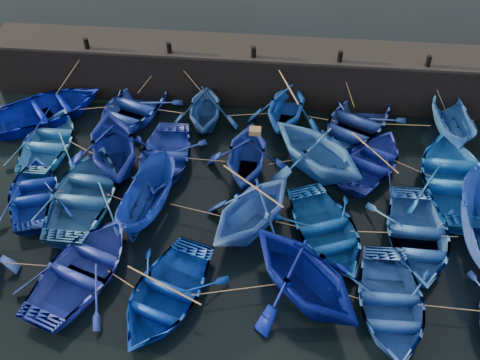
# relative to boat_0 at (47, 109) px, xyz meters

# --- Properties ---
(ground) EXTENTS (120.00, 120.00, 0.00)m
(ground) POSITION_rel_boat_0_xyz_m (9.70, -7.29, -0.56)
(ground) COLOR black
(ground) RESTS_ON ground
(quay_wall) EXTENTS (26.00, 2.50, 2.50)m
(quay_wall) POSITION_rel_boat_0_xyz_m (9.70, 3.21, 0.69)
(quay_wall) COLOR black
(quay_wall) RESTS_ON ground
(quay_top) EXTENTS (26.00, 2.50, 0.12)m
(quay_top) POSITION_rel_boat_0_xyz_m (9.70, 3.21, 2.00)
(quay_top) COLOR black
(quay_top) RESTS_ON quay_wall
(bollard_0) EXTENTS (0.24, 0.24, 0.50)m
(bollard_0) POSITION_rel_boat_0_xyz_m (1.70, 2.31, 2.31)
(bollard_0) COLOR black
(bollard_0) RESTS_ON quay_top
(bollard_1) EXTENTS (0.24, 0.24, 0.50)m
(bollard_1) POSITION_rel_boat_0_xyz_m (5.70, 2.31, 2.31)
(bollard_1) COLOR black
(bollard_1) RESTS_ON quay_top
(bollard_2) EXTENTS (0.24, 0.24, 0.50)m
(bollard_2) POSITION_rel_boat_0_xyz_m (9.70, 2.31, 2.31)
(bollard_2) COLOR black
(bollard_2) RESTS_ON quay_top
(bollard_3) EXTENTS (0.24, 0.24, 0.50)m
(bollard_3) POSITION_rel_boat_0_xyz_m (13.70, 2.31, 2.31)
(bollard_3) COLOR black
(bollard_3) RESTS_ON quay_top
(bollard_4) EXTENTS (0.24, 0.24, 0.50)m
(bollard_4) POSITION_rel_boat_0_xyz_m (17.70, 2.31, 2.31)
(bollard_4) COLOR black
(bollard_4) RESTS_ON quay_top
(boat_0) EXTENTS (6.64, 6.43, 1.12)m
(boat_0) POSITION_rel_boat_0_xyz_m (0.00, 0.00, 0.00)
(boat_0) COLOR #000F8F
(boat_0) RESTS_ON ground
(boat_1) EXTENTS (5.21, 6.15, 1.08)m
(boat_1) POSITION_rel_boat_0_xyz_m (4.02, 0.58, -0.02)
(boat_1) COLOR #2341AF
(boat_1) RESTS_ON ground
(boat_2) EXTENTS (3.50, 3.96, 1.95)m
(boat_2) POSITION_rel_boat_0_xyz_m (7.61, 0.35, 0.41)
(boat_2) COLOR navy
(boat_2) RESTS_ON ground
(boat_3) EXTENTS (4.18, 4.63, 2.15)m
(boat_3) POSITION_rel_boat_0_xyz_m (11.39, 0.73, 0.51)
(boat_3) COLOR #1247AC
(boat_3) RESTS_ON ground
(boat_4) EXTENTS (5.79, 6.47, 1.10)m
(boat_4) POSITION_rel_boat_0_xyz_m (14.66, 0.45, -0.01)
(boat_4) COLOR navy
(boat_4) RESTS_ON ground
(boat_5) EXTENTS (1.76, 4.06, 1.54)m
(boat_5) POSITION_rel_boat_0_xyz_m (18.98, 0.54, 0.21)
(boat_5) COLOR #2255A1
(boat_5) RESTS_ON ground
(boat_6) EXTENTS (3.30, 4.60, 0.95)m
(boat_6) POSITION_rel_boat_0_xyz_m (0.92, -2.17, -0.09)
(boat_6) COLOR blue
(boat_6) RESTS_ON ground
(boat_7) EXTENTS (5.60, 5.98, 2.53)m
(boat_7) POSITION_rel_boat_0_xyz_m (4.20, -2.99, 0.71)
(boat_7) COLOR navy
(boat_7) RESTS_ON ground
(boat_8) EXTENTS (3.39, 4.71, 0.97)m
(boat_8) POSITION_rel_boat_0_xyz_m (6.27, -2.80, -0.08)
(boat_8) COLOR #233CB7
(boat_8) RESTS_ON ground
(boat_9) EXTENTS (3.71, 4.27, 2.19)m
(boat_9) POSITION_rel_boat_0_xyz_m (9.90, -2.86, 0.54)
(boat_9) COLOR navy
(boat_9) RESTS_ON ground
(boat_10) EXTENTS (6.32, 6.28, 2.52)m
(boat_10) POSITION_rel_boat_0_xyz_m (12.82, -2.44, 0.70)
(boat_10) COLOR #2861AF
(boat_10) RESTS_ON ground
(boat_11) EXTENTS (4.85, 5.40, 0.92)m
(boat_11) POSITION_rel_boat_0_xyz_m (15.25, -2.09, -0.10)
(boat_11) COLOR navy
(boat_11) RESTS_ON ground
(boat_12) EXTENTS (4.30, 5.91, 1.20)m
(boat_12) POSITION_rel_boat_0_xyz_m (18.50, -2.96, 0.04)
(boat_12) COLOR blue
(boat_12) RESTS_ON ground
(boat_13) EXTENTS (4.21, 4.98, 0.88)m
(boat_13) POSITION_rel_boat_0_xyz_m (1.47, -5.38, -0.12)
(boat_13) COLOR navy
(boat_13) RESTS_ON ground
(boat_14) EXTENTS (3.93, 5.46, 1.13)m
(boat_14) POSITION_rel_boat_0_xyz_m (3.57, -5.29, 0.00)
(boat_14) COLOR #255A8F
(boat_14) RESTS_ON ground
(boat_15) EXTENTS (2.27, 4.35, 1.60)m
(boat_15) POSITION_rel_boat_0_xyz_m (6.20, -5.56, 0.24)
(boat_15) COLOR navy
(boat_15) RESTS_ON ground
(boat_16) EXTENTS (5.65, 5.82, 2.34)m
(boat_16) POSITION_rel_boat_0_xyz_m (10.35, -6.07, 0.61)
(boat_16) COLOR blue
(boat_16) RESTS_ON ground
(boat_17) EXTENTS (4.98, 5.71, 0.99)m
(boat_17) POSITION_rel_boat_0_xyz_m (13.17, -6.29, -0.07)
(boat_17) COLOR #0E4C95
(boat_17) RESTS_ON ground
(boat_18) EXTENTS (3.63, 5.02, 1.03)m
(boat_18) POSITION_rel_boat_0_xyz_m (16.54, -6.21, -0.05)
(boat_18) COLOR #255AAF
(boat_18) RESTS_ON ground
(boat_21) EXTENTS (5.07, 5.95, 1.05)m
(boat_21) POSITION_rel_boat_0_xyz_m (4.64, -8.96, -0.04)
(boat_21) COLOR #2334A2
(boat_21) RESTS_ON ground
(boat_22) EXTENTS (4.68, 5.57, 0.99)m
(boat_22) POSITION_rel_boat_0_xyz_m (7.71, -9.68, -0.07)
(boat_22) COLOR #063294
(boat_22) RESTS_ON ground
(boat_23) EXTENTS (6.44, 6.47, 2.58)m
(boat_23) POSITION_rel_boat_0_xyz_m (12.32, -8.95, 0.73)
(boat_23) COLOR #000B70
(boat_23) RESTS_ON ground
(boat_24) EXTENTS (3.50, 4.81, 0.98)m
(boat_24) POSITION_rel_boat_0_xyz_m (15.25, -9.30, -0.07)
(boat_24) COLOR blue
(boat_24) RESTS_ON ground
(wooden_crate) EXTENTS (0.46, 0.39, 0.23)m
(wooden_crate) POSITION_rel_boat_0_xyz_m (10.20, -2.86, 1.75)
(wooden_crate) COLOR olive
(wooden_crate) RESTS_ON boat_9
(mooring_ropes) EXTENTS (19.02, 11.93, 2.10)m
(mooring_ropes) POSITION_rel_boat_0_xyz_m (9.50, -2.30, 0.32)
(mooring_ropes) COLOR tan
(mooring_ropes) RESTS_ON ground
(loose_oars) EXTENTS (9.80, 12.49, 1.48)m
(loose_oars) POSITION_rel_boat_0_xyz_m (11.18, -4.28, 1.07)
(loose_oars) COLOR #99724C
(loose_oars) RESTS_ON ground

